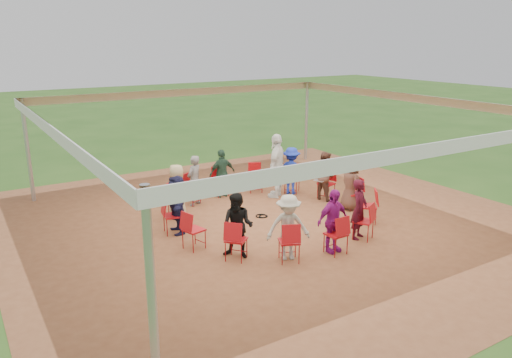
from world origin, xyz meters
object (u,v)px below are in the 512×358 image
person_seated_0 (324,176)px  person_seated_3 (194,181)px  chair_8 (236,240)px  person_seated_8 (333,221)px  chair_9 (289,242)px  chair_11 (363,221)px  person_seated_7 (288,227)px  person_seated_9 (359,209)px  person_seated_10 (350,184)px  standing_person (277,166)px  chair_12 (368,206)px  chair_6 (172,216)px  cable_coil (262,216)px  laptop (321,178)px  chair_7 (194,230)px  person_seated_1 (291,171)px  chair_10 (336,234)px  chair_1 (292,179)px  chair_5 (173,201)px  person_seated_2 (222,173)px  person_seated_5 (177,204)px  chair_4 (191,189)px  person_seated_6 (238,226)px  chair_13 (354,193)px  person_seated_4 (177,191)px  chair_3 (220,181)px  chair_0 (326,184)px  chair_2 (255,178)px

person_seated_0 → person_seated_3: bearing=51.4°
chair_8 → person_seated_8: bearing=28.6°
chair_9 → chair_11: same height
person_seated_7 → person_seated_9: 2.11m
person_seated_10 → standing_person: 2.31m
chair_12 → chair_6: bearing=102.9°
cable_coil → laptop: (2.21, 0.28, 0.66)m
chair_7 → chair_11: same height
chair_9 → person_seated_0: bearing=65.0°
chair_12 → chair_9: bearing=141.4°
person_seated_1 → chair_12: bearing=143.2°
person_seated_10 → standing_person: bearing=38.8°
chair_10 → person_seated_1: bearing=65.0°
cable_coil → chair_12: bearing=-41.3°
chair_1 → chair_5: size_ratio=1.00×
person_seated_0 → person_seated_2: bearing=38.6°
chair_8 → person_seated_10: person_seated_10 is taller
chair_1 → person_seated_3: (-3.06, 0.49, 0.28)m
person_seated_7 → standing_person: (2.28, 3.80, 0.24)m
chair_5 → person_seated_5: size_ratio=0.62×
chair_7 → person_seated_2: size_ratio=0.62×
chair_4 → person_seated_6: (-0.65, -3.83, 0.28)m
person_seated_2 → standing_person: (1.39, -0.85, 0.24)m
chair_9 → standing_person: size_ratio=0.47×
person_seated_1 → laptop: person_seated_1 is taller
person_seated_0 → person_seated_3: size_ratio=1.00×
chair_12 → chair_13: size_ratio=1.00×
chair_13 → person_seated_4: person_seated_4 is taller
chair_1 → chair_3: (-2.02, 0.89, 0.00)m
chair_9 → person_seated_3: person_seated_3 is taller
person_seated_0 → person_seated_9: (-1.21, -2.77, 0.00)m
chair_8 → laptop: chair_8 is taller
chair_0 → chair_8: size_ratio=1.00×
chair_6 → chair_1: bearing=115.7°
chair_2 → person_seated_9: (0.11, -4.48, 0.28)m
chair_11 → person_seated_2: size_ratio=0.62×
person_seated_8 → person_seated_9: 1.08m
chair_9 → chair_10: size_ratio=1.00×
person_seated_0 → cable_coil: (-2.37, -0.32, -0.71)m
chair_5 → person_seated_1: person_seated_1 is taller
chair_10 → person_seated_9: 1.15m
chair_9 → chair_12: size_ratio=1.00×
chair_1 → chair_7: size_ratio=1.00×
chair_7 → person_seated_10: 4.86m
chair_0 → chair_8: (-4.39, -2.31, 0.00)m
chair_13 → person_seated_4: 4.86m
chair_2 → person_seated_7: (-1.99, -4.55, 0.28)m
person_seated_5 → laptop: size_ratio=3.95×
chair_0 → person_seated_1: person_seated_1 is taller
chair_10 → person_seated_3: person_seated_3 is taller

